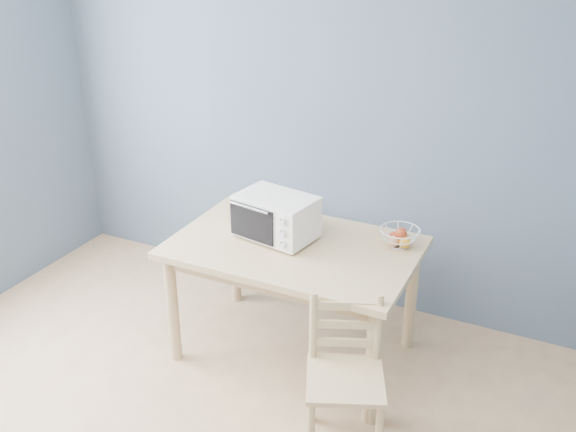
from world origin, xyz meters
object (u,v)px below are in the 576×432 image
at_px(dining_table, 294,260).
at_px(toaster_oven, 273,215).
at_px(fruit_basket, 399,237).
at_px(dining_chair, 345,378).

xyz_separation_m(dining_table, toaster_oven, (-0.15, 0.04, 0.24)).
distance_m(dining_table, fruit_basket, 0.62).
height_order(dining_table, fruit_basket, fruit_basket).
bearing_deg(toaster_oven, dining_table, -4.34).
bearing_deg(dining_chair, toaster_oven, 116.15).
height_order(toaster_oven, fruit_basket, toaster_oven).
relative_size(toaster_oven, fruit_basket, 1.63).
relative_size(dining_table, fruit_basket, 4.61).
bearing_deg(fruit_basket, toaster_oven, -163.64).
bearing_deg(dining_chair, fruit_basket, 66.78).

